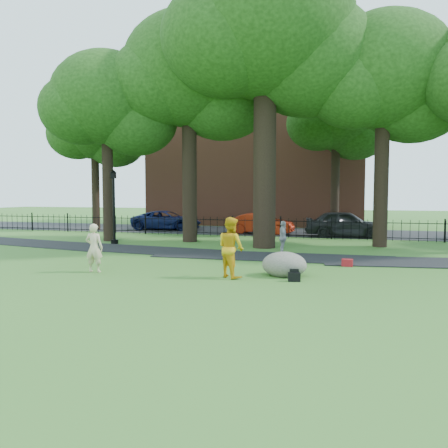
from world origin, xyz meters
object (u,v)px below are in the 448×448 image
(woman, at_px, (94,248))
(lamppost, at_px, (114,207))
(big_tree, at_px, (269,37))
(boulder, at_px, (284,263))
(red_sedan, at_px, (261,224))
(man, at_px, (231,247))

(woman, bearing_deg, lamppost, -71.30)
(big_tree, distance_m, boulder, 12.27)
(woman, bearing_deg, boulder, -177.08)
(red_sedan, bearing_deg, boulder, -162.86)
(big_tree, xyz_separation_m, red_sedan, (-1.72, 6.91, -9.45))
(woman, bearing_deg, man, 177.60)
(man, height_order, lamppost, lamppost)
(woman, relative_size, man, 0.86)
(red_sedan, bearing_deg, lamppost, 142.55)
(big_tree, relative_size, lamppost, 3.65)
(big_tree, distance_m, lamppost, 11.57)
(woman, bearing_deg, red_sedan, -107.18)
(boulder, height_order, lamppost, lamppost)
(big_tree, relative_size, boulder, 9.89)
(lamppost, height_order, red_sedan, lamppost)
(boulder, bearing_deg, red_sedan, 104.58)
(woman, relative_size, lamppost, 0.42)
(big_tree, bearing_deg, boulder, -74.85)
(lamppost, bearing_deg, boulder, -43.80)
(woman, distance_m, man, 4.72)
(big_tree, relative_size, red_sedan, 3.42)
(big_tree, bearing_deg, lamppost, -175.04)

